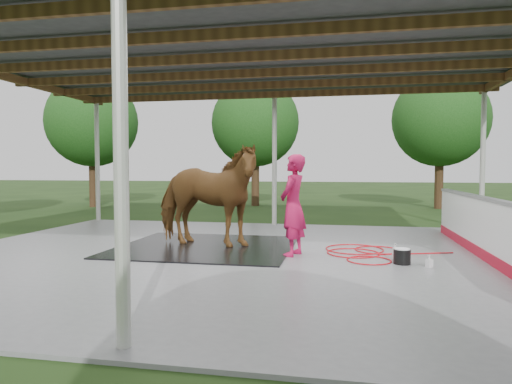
% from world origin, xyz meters
% --- Properties ---
extents(ground, '(100.00, 100.00, 0.00)m').
position_xyz_m(ground, '(0.00, 0.00, 0.00)').
color(ground, '#1E3814').
extents(concrete_slab, '(12.00, 10.00, 0.05)m').
position_xyz_m(concrete_slab, '(0.00, 0.00, 0.03)').
color(concrete_slab, slate).
rests_on(concrete_slab, ground).
extents(pavilion_structure, '(12.60, 10.60, 4.05)m').
position_xyz_m(pavilion_structure, '(0.00, -0.00, 3.97)').
color(pavilion_structure, beige).
rests_on(pavilion_structure, ground).
extents(dasher_board, '(0.16, 8.00, 1.15)m').
position_xyz_m(dasher_board, '(4.60, 0.00, 0.59)').
color(dasher_board, '#AF0E24').
rests_on(dasher_board, concrete_slab).
extents(tree_belt, '(28.00, 28.00, 5.80)m').
position_xyz_m(tree_belt, '(0.30, 0.90, 3.79)').
color(tree_belt, '#382314').
rests_on(tree_belt, ground).
extents(rubber_mat, '(3.64, 3.41, 0.03)m').
position_xyz_m(rubber_mat, '(-0.86, 0.66, 0.06)').
color(rubber_mat, black).
rests_on(rubber_mat, concrete_slab).
extents(horse, '(2.69, 1.58, 2.13)m').
position_xyz_m(horse, '(-0.86, 0.66, 1.14)').
color(horse, brown).
rests_on(horse, rubber_mat).
extents(handler, '(0.64, 0.81, 1.95)m').
position_xyz_m(handler, '(1.06, 0.10, 1.02)').
color(handler, '#B81348').
rests_on(handler, concrete_slab).
extents(wash_bucket, '(0.29, 0.29, 0.28)m').
position_xyz_m(wash_bucket, '(3.04, -0.32, 0.19)').
color(wash_bucket, black).
rests_on(wash_bucket, concrete_slab).
extents(soap_bottle_a, '(0.16, 0.16, 0.31)m').
position_xyz_m(soap_bottle_a, '(2.95, -0.01, 0.21)').
color(soap_bottle_a, silver).
rests_on(soap_bottle_a, concrete_slab).
extents(soap_bottle_b, '(0.13, 0.13, 0.21)m').
position_xyz_m(soap_bottle_b, '(3.45, -0.53, 0.15)').
color(soap_bottle_b, '#338CD8').
rests_on(soap_bottle_b, concrete_slab).
extents(hose_coil, '(2.51, 2.11, 0.02)m').
position_xyz_m(hose_coil, '(2.38, 0.65, 0.06)').
color(hose_coil, red).
rests_on(hose_coil, concrete_slab).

